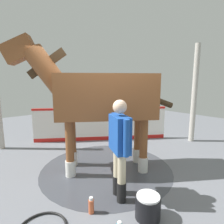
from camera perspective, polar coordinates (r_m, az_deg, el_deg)
ground_plane at (r=3.97m, az=-0.53°, el=-18.56°), size 16.00×16.00×0.02m
wet_patch at (r=4.13m, az=-1.70°, el=-17.21°), size 2.79×2.79×0.00m
barrier_wall at (r=5.81m, az=-3.44°, el=-4.17°), size 2.37×3.55×1.06m
roof_post_far at (r=6.10m, az=24.55°, el=5.17°), size 0.16×0.16×2.98m
horse at (r=3.69m, az=-3.85°, el=4.52°), size 2.08×2.92×2.72m
handler at (r=2.85m, az=2.40°, el=-9.97°), size 0.61×0.38×1.60m
wash_bucket at (r=2.85m, az=11.24°, el=-27.24°), size 0.35×0.35×0.33m
bottle_spray at (r=2.92m, az=-6.58°, el=-27.31°), size 0.08×0.08×0.25m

